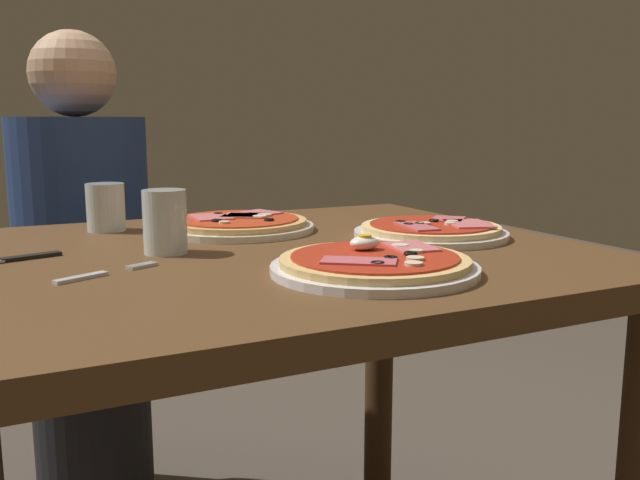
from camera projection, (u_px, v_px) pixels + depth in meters
dining_table at (268, 325)px, 1.14m from camera, size 1.02×0.88×0.76m
pizza_foreground at (375, 264)px, 0.94m from camera, size 0.29×0.29×0.05m
pizza_across_left at (431, 231)px, 1.23m from camera, size 0.28×0.28×0.03m
pizza_across_right at (237, 224)px, 1.30m from camera, size 0.29×0.29×0.03m
water_glass_near at (165, 226)px, 1.08m from camera, size 0.07×0.07×0.10m
water_glass_far at (106, 211)px, 1.30m from camera, size 0.07×0.07×0.09m
fork at (100, 274)px, 0.92m from camera, size 0.15×0.08×0.00m
knife at (4, 260)px, 1.01m from camera, size 0.19×0.07×0.01m
diner_person at (86, 290)px, 1.69m from camera, size 0.32×0.32×1.18m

